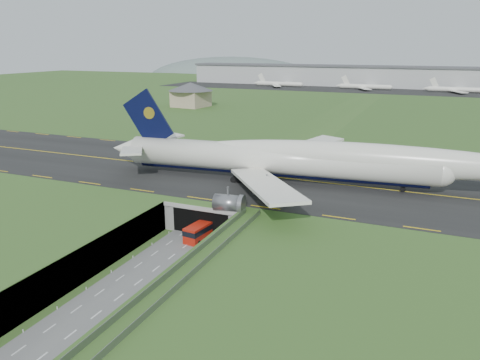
% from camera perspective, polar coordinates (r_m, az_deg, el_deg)
% --- Properties ---
extents(ground, '(900.00, 900.00, 0.00)m').
position_cam_1_polar(ground, '(86.46, -7.30, -8.59)').
color(ground, '#2C4F1F').
rests_on(ground, ground).
extents(airfield_deck, '(800.00, 800.00, 6.00)m').
position_cam_1_polar(airfield_deck, '(85.26, -7.37, -6.76)').
color(airfield_deck, gray).
rests_on(airfield_deck, ground).
extents(trench_road, '(12.00, 75.00, 0.20)m').
position_cam_1_polar(trench_road, '(80.70, -10.00, -10.52)').
color(trench_road, slate).
rests_on(trench_road, ground).
extents(taxiway, '(800.00, 44.00, 0.18)m').
position_cam_1_polar(taxiway, '(112.35, 1.01, 0.69)').
color(taxiway, black).
rests_on(taxiway, airfield_deck).
extents(tunnel_portal, '(17.00, 22.30, 6.00)m').
position_cam_1_polar(tunnel_portal, '(98.92, -2.53, -3.16)').
color(tunnel_portal, gray).
rests_on(tunnel_portal, ground).
extents(guideway, '(3.00, 53.00, 7.05)m').
position_cam_1_polar(guideway, '(64.34, -7.47, -12.43)').
color(guideway, '#A8A8A3').
rests_on(guideway, ground).
extents(jumbo_jet, '(98.72, 62.51, 20.77)m').
position_cam_1_polar(jumbo_jet, '(104.02, 8.01, 2.41)').
color(jumbo_jet, white).
rests_on(jumbo_jet, ground).
extents(shuttle_tram, '(3.82, 7.99, 3.14)m').
position_cam_1_polar(shuttle_tram, '(90.22, -4.85, -6.24)').
color(shuttle_tram, '#B11A0B').
rests_on(shuttle_tram, ground).
extents(service_building, '(24.72, 24.72, 12.19)m').
position_cam_1_polar(service_building, '(240.35, -6.03, 10.57)').
color(service_building, tan).
rests_on(service_building, ground).
extents(cargo_terminal, '(320.00, 67.00, 15.60)m').
position_cam_1_polar(cargo_terminal, '(369.82, 16.98, 11.99)').
color(cargo_terminal, '#B2B2B2').
rests_on(cargo_terminal, ground).
extents(distant_hills, '(700.00, 91.00, 60.00)m').
position_cam_1_polar(distant_hills, '(499.71, 26.01, 9.89)').
color(distant_hills, '#52635F').
rests_on(distant_hills, ground).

